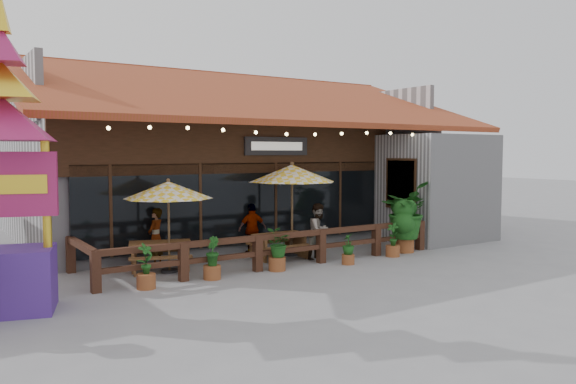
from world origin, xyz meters
TOP-DOWN VIEW (x-y plane):
  - ground at (0.00, 0.00)m, footprint 100.00×100.00m
  - restaurant_building at (0.26, 6.61)m, footprint 15.50×14.73m
  - patio_railing at (-2.25, -0.27)m, footprint 10.00×2.60m
  - umbrella_left at (-4.40, 0.65)m, footprint 2.84×2.84m
  - umbrella_right at (-0.53, 0.89)m, footprint 3.27×3.27m
  - picnic_table_left at (-4.52, 0.95)m, footprint 1.88×1.75m
  - picnic_table_right at (-1.11, 0.63)m, footprint 1.51×1.30m
  - thai_sign_tower at (-8.25, -1.13)m, footprint 3.00×3.00m
  - tropical_plant at (2.61, -0.53)m, footprint 2.04×2.00m
  - diner_a at (-4.39, 1.63)m, footprint 0.66×0.65m
  - diner_b at (-0.24, -0.05)m, footprint 0.93×0.82m
  - diner_c at (-1.40, 1.70)m, footprint 0.91×0.45m
  - planter_a at (-5.48, -0.74)m, footprint 0.43×0.42m
  - planter_b at (-3.85, -0.68)m, footprint 0.42×0.42m
  - planter_c at (-2.05, -0.70)m, footprint 0.85×0.83m
  - planter_d at (-0.02, -1.07)m, footprint 0.44×0.44m
  - planter_e at (1.79, -0.88)m, footprint 0.40×0.41m

SIDE VIEW (x-z plane):
  - ground at x=0.00m, z-range 0.00..0.00m
  - planter_d at x=-0.02m, z-range -0.01..0.82m
  - planter_e at x=1.79m, z-range -0.08..0.91m
  - planter_a at x=-5.48m, z-range -0.08..0.94m
  - planter_b at x=-3.85m, z-range -0.05..0.97m
  - picnic_table_right at x=-1.11m, z-range 0.13..0.85m
  - picnic_table_left at x=-4.52m, z-range 0.13..0.87m
  - planter_c at x=-2.05m, z-range 0.07..1.13m
  - patio_railing at x=-2.25m, z-range 0.15..1.07m
  - diner_c at x=-1.40m, z-range 0.00..1.50m
  - diner_a at x=-4.39m, z-range 0.00..1.54m
  - diner_b at x=-0.24m, z-range 0.00..1.58m
  - tropical_plant at x=2.61m, z-range 0.15..2.29m
  - umbrella_left at x=-4.40m, z-range 0.88..3.24m
  - restaurant_building at x=0.26m, z-range -0.84..5.25m
  - umbrella_right at x=-0.53m, z-range 1.02..3.76m
  - thai_sign_tower at x=-8.25m, z-range 0.19..6.73m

